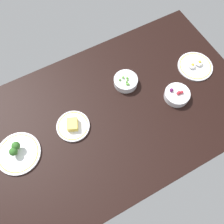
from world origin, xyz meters
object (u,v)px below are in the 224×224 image
at_px(plate_eggs, 195,66).
at_px(plate_broccoli, 18,152).
at_px(bowl_peas, 126,81).
at_px(bowl_berries, 177,95).
at_px(plate_cheese, 73,126).

bearing_deg(plate_eggs, plate_broccoli, 0.16).
distance_m(bowl_peas, bowl_berries, 0.30).
distance_m(plate_broccoli, bowl_berries, 0.92).
bearing_deg(plate_eggs, plate_cheese, 0.21).
height_order(plate_cheese, plate_eggs, plate_cheese).
bearing_deg(bowl_berries, plate_broccoli, -7.18).
bearing_deg(bowl_peas, plate_cheese, 14.85).
bearing_deg(plate_broccoli, bowl_berries, 172.82).
relative_size(bowl_peas, bowl_berries, 0.98).
height_order(plate_cheese, bowl_peas, bowl_peas).
xyz_separation_m(plate_cheese, plate_eggs, (-0.82, -0.00, -0.00)).
distance_m(bowl_peas, plate_eggs, 0.45).
relative_size(plate_cheese, bowl_berries, 1.25).
xyz_separation_m(bowl_peas, bowl_berries, (-0.21, 0.22, -0.00)).
height_order(plate_cheese, bowl_berries, bowl_berries).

